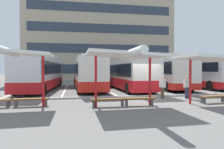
# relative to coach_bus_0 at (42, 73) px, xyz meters

# --- Properties ---
(ground_plane) EXTENTS (160.00, 160.00, 0.00)m
(ground_plane) POSITION_rel_coach_bus_0_xyz_m (8.59, -7.75, -1.70)
(ground_plane) COLOR slate
(terminal_building) EXTENTS (30.76, 15.95, 22.89)m
(terminal_building) POSITION_rel_coach_bus_0_xyz_m (8.61, 27.29, 8.38)
(terminal_building) COLOR tan
(terminal_building) RESTS_ON ground
(coach_bus_0) EXTENTS (3.27, 12.37, 3.68)m
(coach_bus_0) POSITION_rel_coach_bus_0_xyz_m (0.00, 0.00, 0.00)
(coach_bus_0) COLOR silver
(coach_bus_0) RESTS_ON ground
(coach_bus_1) EXTENTS (2.85, 11.57, 3.56)m
(coach_bus_1) POSITION_rel_coach_bus_0_xyz_m (4.57, 0.08, -0.06)
(coach_bus_1) COLOR silver
(coach_bus_1) RESTS_ON ground
(coach_bus_2) EXTENTS (3.00, 11.42, 3.49)m
(coach_bus_2) POSITION_rel_coach_bus_0_xyz_m (8.62, -0.89, -0.11)
(coach_bus_2) COLOR silver
(coach_bus_2) RESTS_ON ground
(coach_bus_3) EXTENTS (3.09, 10.16, 3.71)m
(coach_bus_3) POSITION_rel_coach_bus_0_xyz_m (13.05, -0.34, 0.06)
(coach_bus_3) COLOR silver
(coach_bus_3) RESTS_ON ground
(coach_bus_4) EXTENTS (3.30, 12.25, 3.67)m
(coach_bus_4) POSITION_rel_coach_bus_0_xyz_m (16.99, 0.86, 0.02)
(coach_bus_4) COLOR silver
(coach_bus_4) RESTS_ON ground
(lane_stripe_0) EXTENTS (0.16, 14.00, 0.01)m
(lane_stripe_0) POSITION_rel_coach_bus_0_xyz_m (-1.95, 0.13, -1.69)
(lane_stripe_0) COLOR white
(lane_stripe_0) RESTS_ON ground
(lane_stripe_1) EXTENTS (0.16, 14.00, 0.01)m
(lane_stripe_1) POSITION_rel_coach_bus_0_xyz_m (2.26, 0.13, -1.69)
(lane_stripe_1) COLOR white
(lane_stripe_1) RESTS_ON ground
(lane_stripe_2) EXTENTS (0.16, 14.00, 0.01)m
(lane_stripe_2) POSITION_rel_coach_bus_0_xyz_m (6.48, 0.13, -1.69)
(lane_stripe_2) COLOR white
(lane_stripe_2) RESTS_ON ground
(lane_stripe_3) EXTENTS (0.16, 14.00, 0.01)m
(lane_stripe_3) POSITION_rel_coach_bus_0_xyz_m (10.70, 0.13, -1.69)
(lane_stripe_3) COLOR white
(lane_stripe_3) RESTS_ON ground
(lane_stripe_4) EXTENTS (0.16, 14.00, 0.01)m
(lane_stripe_4) POSITION_rel_coach_bus_0_xyz_m (14.91, 0.13, -1.69)
(lane_stripe_4) COLOR white
(lane_stripe_4) RESTS_ON ground
(lane_stripe_5) EXTENTS (0.16, 14.00, 0.01)m
(lane_stripe_5) POSITION_rel_coach_bus_0_xyz_m (19.13, 0.13, -1.69)
(lane_stripe_5) COLOR white
(lane_stripe_5) RESTS_ON ground
(waiting_shelter_0) EXTENTS (4.15, 4.70, 3.20)m
(waiting_shelter_0) POSITION_rel_coach_bus_0_xyz_m (-0.05, -10.00, 1.21)
(waiting_shelter_0) COLOR red
(waiting_shelter_0) RESTS_ON ground
(bench_1) EXTENTS (1.88, 0.45, 0.45)m
(bench_1) POSITION_rel_coach_bus_0_xyz_m (0.85, -9.54, -1.36)
(bench_1) COLOR brown
(bench_1) RESTS_ON ground
(waiting_shelter_1) EXTENTS (4.14, 5.25, 3.07)m
(waiting_shelter_1) POSITION_rel_coach_bus_0_xyz_m (5.97, -10.59, 1.13)
(waiting_shelter_1) COLOR red
(waiting_shelter_1) RESTS_ON ground
(bench_2) EXTENTS (1.92, 0.46, 0.45)m
(bench_2) POSITION_rel_coach_bus_0_xyz_m (5.07, -10.39, -1.36)
(bench_2) COLOR brown
(bench_2) RESTS_ON ground
(bench_3) EXTENTS (1.79, 0.54, 0.45)m
(bench_3) POSITION_rel_coach_bus_0_xyz_m (6.87, -10.36, -1.36)
(bench_3) COLOR brown
(bench_3) RESTS_ON ground
(waiting_shelter_2) EXTENTS (4.29, 5.00, 2.93)m
(waiting_shelter_2) POSITION_rel_coach_bus_0_xyz_m (11.72, -10.60, 0.99)
(waiting_shelter_2) COLOR red
(waiting_shelter_2) RESTS_ON ground
(bench_4) EXTENTS (1.92, 0.66, 0.45)m
(bench_4) POSITION_rel_coach_bus_0_xyz_m (11.72, -10.23, -1.36)
(bench_4) COLOR brown
(bench_4) RESTS_ON ground
(platform_kerb) EXTENTS (44.00, 0.24, 0.12)m
(platform_kerb) POSITION_rel_coach_bus_0_xyz_m (8.59, -6.91, -1.64)
(platform_kerb) COLOR #ADADA8
(platform_kerb) RESTS_ON ground
(waiting_passenger_1) EXTENTS (0.46, 0.22, 1.60)m
(waiting_passenger_1) POSITION_rel_coach_bus_0_xyz_m (11.14, -8.13, -0.78)
(waiting_passenger_1) COLOR #33384C
(waiting_passenger_1) RESTS_ON ground
(waiting_passenger_2) EXTENTS (0.34, 0.51, 1.61)m
(waiting_passenger_2) POSITION_rel_coach_bus_0_xyz_m (9.38, -7.90, -0.78)
(waiting_passenger_2) COLOR brown
(waiting_passenger_2) RESTS_ON ground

